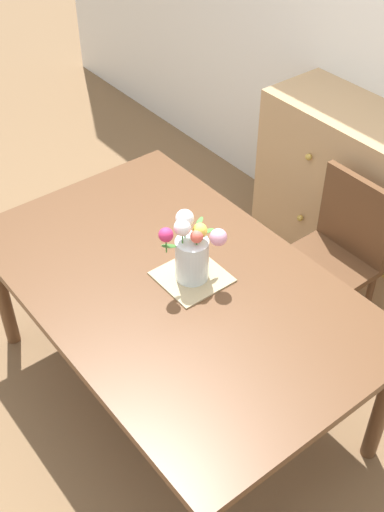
{
  "coord_description": "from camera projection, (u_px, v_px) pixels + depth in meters",
  "views": [
    {
      "loc": [
        1.6,
        -1.15,
        2.58
      ],
      "look_at": [
        0.03,
        0.07,
        0.86
      ],
      "focal_mm": 45.27,
      "sensor_mm": 36.0,
      "label": 1
    }
  ],
  "objects": [
    {
      "name": "dresser",
      "position": [
        373.0,
        211.0,
        3.47
      ],
      "size": [
        1.4,
        0.47,
        1.0
      ],
      "color": "tan",
      "rests_on": "ground_plane"
    },
    {
      "name": "chair_far",
      "position": [
        336.0,
        251.0,
        3.18
      ],
      "size": [
        0.42,
        0.42,
        0.9
      ],
      "rotation": [
        0.0,
        0.0,
        3.14
      ],
      "color": "brown",
      "rests_on": "ground_plane"
    },
    {
      "name": "flower_vase",
      "position": [
        192.0,
        250.0,
        2.61
      ],
      "size": [
        0.2,
        0.26,
        0.32
      ],
      "color": "silver",
      "rests_on": "placemat"
    },
    {
      "name": "dining_table",
      "position": [
        174.0,
        294.0,
        2.74
      ],
      "size": [
        1.77,
        1.11,
        0.74
      ],
      "color": "brown",
      "rests_on": "ground_plane"
    },
    {
      "name": "placemat",
      "position": [
        192.0,
        277.0,
        2.71
      ],
      "size": [
        0.27,
        0.27,
        0.01
      ],
      "primitive_type": "cube",
      "color": "tan",
      "rests_on": "dining_table"
    },
    {
      "name": "ground_plane",
      "position": [
        177.0,
        391.0,
        3.18
      ],
      "size": [
        12.0,
        12.0,
        0.0
      ],
      "primitive_type": "plane",
      "color": "brown"
    }
  ]
}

